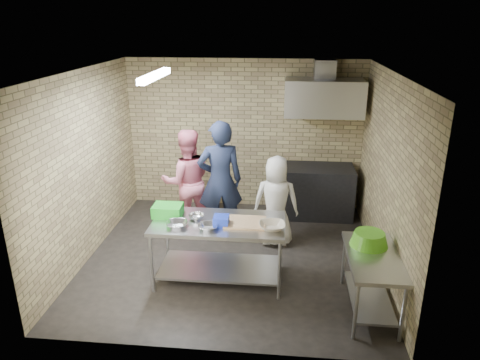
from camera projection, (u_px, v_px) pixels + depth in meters
name	position (u px, v px, depth m)	size (l,w,h in m)	color
floor	(232.00, 257.00, 6.68)	(4.20, 4.20, 0.00)	black
ceiling	(231.00, 72.00, 5.75)	(4.20, 4.20, 0.00)	black
back_wall	(244.00, 135.00, 8.08)	(4.20, 0.06, 2.70)	tan
front_wall	(208.00, 238.00, 4.34)	(4.20, 0.06, 2.70)	tan
left_wall	(86.00, 166.00, 6.41)	(0.06, 4.00, 2.70)	tan
right_wall	(386.00, 176.00, 6.02)	(0.06, 4.00, 2.70)	tan
prep_table	(219.00, 251.00, 5.97)	(1.72, 0.86, 0.86)	#AEB0B5
side_counter	(371.00, 283.00, 5.35)	(0.60, 1.20, 0.75)	silver
stove	(318.00, 191.00, 7.94)	(1.20, 0.70, 0.90)	black
range_hood	(324.00, 98.00, 7.42)	(1.30, 0.60, 0.60)	silver
hood_duct	(325.00, 69.00, 7.40)	(0.35, 0.30, 0.30)	#A5A8AD
wall_shelf	(340.00, 107.00, 7.63)	(0.80, 0.20, 0.04)	#3F2B19
fluorescent_fixture	(155.00, 76.00, 5.86)	(0.10, 1.25, 0.08)	white
green_crate	(168.00, 210.00, 5.97)	(0.38, 0.29, 0.15)	green
blue_tub	(221.00, 221.00, 5.70)	(0.19, 0.19, 0.12)	blue
cutting_board	(245.00, 222.00, 5.77)	(0.53, 0.40, 0.03)	tan
mixing_bowl_a	(177.00, 224.00, 5.67)	(0.27, 0.27, 0.07)	#B7B8BE
mixing_bowl_b	(196.00, 217.00, 5.89)	(0.20, 0.20, 0.06)	silver
mixing_bowl_c	(208.00, 227.00, 5.62)	(0.25, 0.25, 0.06)	silver
ceramic_bowl	(272.00, 226.00, 5.60)	(0.33, 0.33, 0.08)	beige
green_basin	(369.00, 239.00, 5.43)	(0.46, 0.46, 0.17)	#59C626
bottle_green	(350.00, 101.00, 7.58)	(0.06, 0.06, 0.15)	green
man_navy	(220.00, 181.00, 6.96)	(0.70, 0.46, 1.92)	black
woman_pink	(187.00, 181.00, 7.25)	(0.83, 0.65, 1.72)	pink
woman_white	(276.00, 201.00, 6.85)	(0.69, 0.45, 1.42)	white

